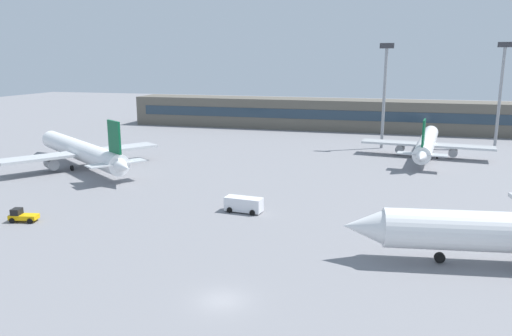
{
  "coord_description": "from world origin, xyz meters",
  "views": [
    {
      "loc": [
        13.5,
        -37.84,
        20.82
      ],
      "look_at": [
        -7.9,
        40.0,
        3.0
      ],
      "focal_mm": 34.7,
      "sensor_mm": 36.0,
      "label": 1
    }
  ],
  "objects_px": {
    "airplane_mid": "(80,150)",
    "service_van_white": "(244,204)",
    "airplane_far": "(427,143)",
    "baggage_tug_yellow": "(22,216)",
    "floodlight_tower_west": "(385,88)",
    "floodlight_tower_east": "(501,87)"
  },
  "relations": [
    {
      "from": "airplane_far",
      "to": "baggage_tug_yellow",
      "type": "height_order",
      "value": "airplane_far"
    },
    {
      "from": "airplane_mid",
      "to": "floodlight_tower_east",
      "type": "bearing_deg",
      "value": 29.28
    },
    {
      "from": "floodlight_tower_west",
      "to": "baggage_tug_yellow",
      "type": "bearing_deg",
      "value": -122.59
    },
    {
      "from": "airplane_mid",
      "to": "floodlight_tower_east",
      "type": "relative_size",
      "value": 1.5
    },
    {
      "from": "baggage_tug_yellow",
      "to": "floodlight_tower_west",
      "type": "relative_size",
      "value": 0.16
    },
    {
      "from": "airplane_mid",
      "to": "floodlight_tower_west",
      "type": "height_order",
      "value": "floodlight_tower_west"
    },
    {
      "from": "floodlight_tower_west",
      "to": "floodlight_tower_east",
      "type": "bearing_deg",
      "value": 19.46
    },
    {
      "from": "airplane_far",
      "to": "floodlight_tower_west",
      "type": "bearing_deg",
      "value": 141.91
    },
    {
      "from": "airplane_mid",
      "to": "service_van_white",
      "type": "relative_size",
      "value": 6.93
    },
    {
      "from": "airplane_mid",
      "to": "airplane_far",
      "type": "xyz_separation_m",
      "value": [
        66.44,
        29.7,
        -0.3
      ]
    },
    {
      "from": "baggage_tug_yellow",
      "to": "floodlight_tower_west",
      "type": "xyz_separation_m",
      "value": [
        43.98,
        68.8,
        13.4
      ]
    },
    {
      "from": "airplane_far",
      "to": "baggage_tug_yellow",
      "type": "bearing_deg",
      "value": -131.26
    },
    {
      "from": "floodlight_tower_west",
      "to": "airplane_far",
      "type": "bearing_deg",
      "value": -38.09
    },
    {
      "from": "service_van_white",
      "to": "airplane_mid",
      "type": "bearing_deg",
      "value": 153.41
    },
    {
      "from": "baggage_tug_yellow",
      "to": "floodlight_tower_east",
      "type": "xyz_separation_m",
      "value": [
        70.53,
        78.18,
        13.56
      ]
    },
    {
      "from": "airplane_far",
      "to": "service_van_white",
      "type": "xyz_separation_m",
      "value": [
        -26.93,
        -49.48,
        -1.86
      ]
    },
    {
      "from": "airplane_mid",
      "to": "floodlight_tower_east",
      "type": "xyz_separation_m",
      "value": [
        83.29,
        46.69,
        11.09
      ]
    },
    {
      "from": "airplane_mid",
      "to": "floodlight_tower_east",
      "type": "distance_m",
      "value": 96.13
    },
    {
      "from": "airplane_far",
      "to": "floodlight_tower_west",
      "type": "distance_m",
      "value": 16.68
    },
    {
      "from": "airplane_far",
      "to": "service_van_white",
      "type": "relative_size",
      "value": 7.35
    },
    {
      "from": "baggage_tug_yellow",
      "to": "airplane_mid",
      "type": "bearing_deg",
      "value": 112.05
    },
    {
      "from": "airplane_mid",
      "to": "service_van_white",
      "type": "distance_m",
      "value": 44.24
    }
  ]
}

